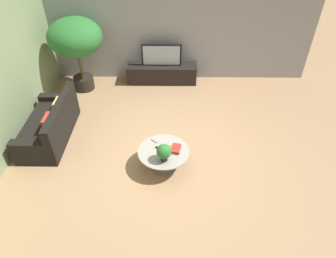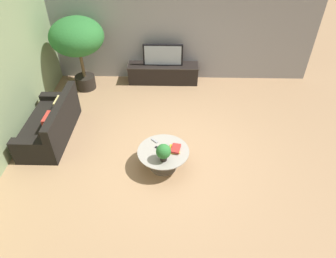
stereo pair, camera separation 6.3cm
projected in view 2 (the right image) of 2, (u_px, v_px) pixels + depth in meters
ground_plane at (172, 154)px, 6.09m from camera, size 24.00×24.00×0.00m
back_wall_stone at (174, 24)px, 7.69m from camera, size 7.40×0.12×3.00m
media_console at (163, 73)px, 8.22m from camera, size 1.92×0.50×0.51m
television at (163, 55)px, 7.89m from camera, size 1.05×0.13×0.58m
coffee_table at (163, 156)px, 5.65m from camera, size 0.97×0.97×0.40m
couch_by_wall at (51, 125)px, 6.38m from camera, size 0.84×1.84×0.84m
potted_palm_tall at (77, 39)px, 7.27m from camera, size 1.32×1.32×1.89m
potted_plant_tabletop at (163, 152)px, 5.26m from camera, size 0.27×0.27×0.35m
book_stack at (175, 149)px, 5.58m from camera, size 0.21×0.29×0.06m
remote_black at (159, 148)px, 5.62m from camera, size 0.16×0.12×0.02m
remote_silver at (155, 141)px, 5.79m from camera, size 0.14×0.14×0.02m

